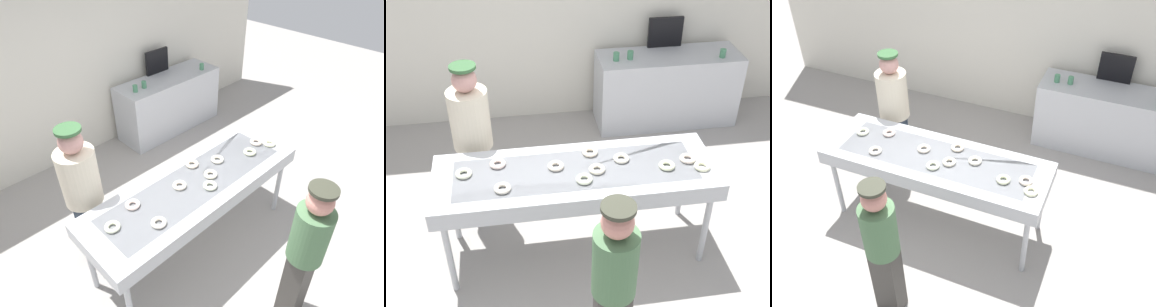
# 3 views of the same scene
# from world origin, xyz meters

# --- Properties ---
(ground_plane) EXTENTS (16.00, 16.00, 0.00)m
(ground_plane) POSITION_xyz_m (0.00, 0.00, 0.00)
(ground_plane) COLOR #9E9993
(back_wall) EXTENTS (8.00, 0.12, 2.99)m
(back_wall) POSITION_xyz_m (0.00, 2.59, 1.50)
(back_wall) COLOR silver
(back_wall) RESTS_ON ground
(fryer_conveyor) EXTENTS (2.44, 0.80, 0.94)m
(fryer_conveyor) POSITION_xyz_m (0.00, 0.00, 0.86)
(fryer_conveyor) COLOR #B7BABF
(fryer_conveyor) RESTS_ON ground
(sugar_donut_0) EXTENTS (0.20, 0.20, 0.04)m
(sugar_donut_0) POSITION_xyz_m (0.99, -0.01, 0.96)
(sugar_donut_0) COLOR #F8E4D0
(sugar_donut_0) RESTS_ON fryer_conveyor
(sugar_donut_1) EXTENTS (0.15, 0.15, 0.04)m
(sugar_donut_1) POSITION_xyz_m (-0.94, 0.07, 0.96)
(sugar_donut_1) COLOR #ECF0CE
(sugar_donut_1) RESTS_ON fryer_conveyor
(sugar_donut_2) EXTENTS (0.15, 0.15, 0.04)m
(sugar_donut_2) POSITION_xyz_m (-0.16, 0.06, 0.96)
(sugar_donut_2) COLOR #F3E5CF
(sugar_donut_2) RESTS_ON fryer_conveyor
(sugar_donut_3) EXTENTS (0.19, 0.19, 0.04)m
(sugar_donut_3) POSITION_xyz_m (0.05, -0.16, 0.96)
(sugar_donut_3) COLOR white
(sugar_donut_3) RESTS_ON fryer_conveyor
(sugar_donut_4) EXTENTS (0.19, 0.19, 0.04)m
(sugar_donut_4) POSITION_xyz_m (-0.66, 0.17, 0.96)
(sugar_donut_4) COLOR #FDE1D2
(sugar_donut_4) RESTS_ON fryer_conveyor
(sugar_donut_5) EXTENTS (0.20, 0.20, 0.04)m
(sugar_donut_5) POSITION_xyz_m (-0.63, -0.17, 0.96)
(sugar_donut_5) COLOR silver
(sugar_donut_5) RESTS_ON fryer_conveyor
(sugar_donut_6) EXTENTS (0.20, 0.20, 0.04)m
(sugar_donut_6) POSITION_xyz_m (0.78, -0.08, 0.96)
(sugar_donut_6) COLOR #EDF3C4
(sugar_donut_6) RESTS_ON fryer_conveyor
(sugar_donut_7) EXTENTS (0.20, 0.20, 0.04)m
(sugar_donut_7) POSITION_xyz_m (0.16, 0.22, 0.96)
(sugar_donut_7) COLOR #F5E2C6
(sugar_donut_7) RESTS_ON fryer_conveyor
(sugar_donut_8) EXTENTS (0.19, 0.19, 0.04)m
(sugar_donut_8) POSITION_xyz_m (1.08, -0.14, 0.96)
(sugar_donut_8) COLOR #F0F0C4
(sugar_donut_8) RESTS_ON fryer_conveyor
(sugar_donut_9) EXTENTS (0.19, 0.19, 0.04)m
(sugar_donut_9) POSITION_xyz_m (0.42, 0.08, 0.96)
(sugar_donut_9) COLOR white
(sugar_donut_9) RESTS_ON fryer_conveyor
(sugar_donut_10) EXTENTS (0.19, 0.19, 0.04)m
(sugar_donut_10) POSITION_xyz_m (0.18, -0.04, 0.96)
(sugar_donut_10) COLOR white
(sugar_donut_10) RESTS_ON fryer_conveyor
(worker_baker) EXTENTS (0.37, 0.37, 1.67)m
(worker_baker) POSITION_xyz_m (-0.88, 0.67, 0.97)
(worker_baker) COLOR #202B3A
(worker_baker) RESTS_ON ground
(customer_waiting) EXTENTS (0.30, 0.30, 1.59)m
(customer_waiting) POSITION_xyz_m (0.07, -1.21, 0.88)
(customer_waiting) COLOR #3E3B37
(customer_waiting) RESTS_ON ground
(prep_counter) EXTENTS (1.80, 0.62, 0.94)m
(prep_counter) POSITION_xyz_m (1.50, 2.14, 0.47)
(prep_counter) COLOR #B7BABF
(prep_counter) RESTS_ON ground
(paper_cup_0) EXTENTS (0.07, 0.07, 0.10)m
(paper_cup_0) POSITION_xyz_m (2.12, 1.98, 0.99)
(paper_cup_0) COLOR #4C8C66
(paper_cup_0) RESTS_ON prep_counter
(paper_cup_1) EXTENTS (0.07, 0.07, 0.10)m
(paper_cup_1) POSITION_xyz_m (0.81, 2.08, 0.99)
(paper_cup_1) COLOR #4C8C66
(paper_cup_1) RESTS_ON prep_counter
(paper_cup_2) EXTENTS (0.07, 0.07, 0.10)m
(paper_cup_2) POSITION_xyz_m (0.99, 2.10, 0.99)
(paper_cup_2) COLOR #4C8C66
(paper_cup_2) RESTS_ON prep_counter
(menu_display) EXTENTS (0.44, 0.04, 0.39)m
(menu_display) POSITION_xyz_m (1.50, 2.40, 1.13)
(menu_display) COLOR black
(menu_display) RESTS_ON prep_counter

